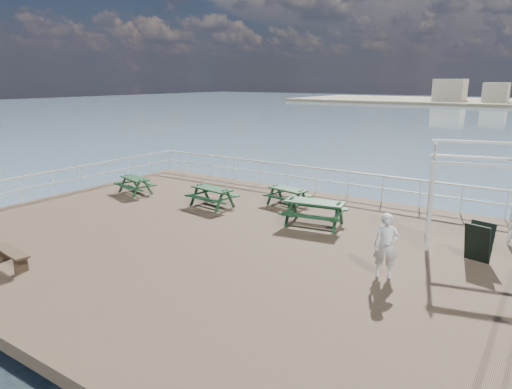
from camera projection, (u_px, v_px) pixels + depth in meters
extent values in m
cube|color=brown|center=(219.00, 239.00, 14.53)|extent=(18.00, 14.00, 0.30)
plane|color=#436070|center=(461.00, 147.00, 47.12)|extent=(300.00, 300.00, 0.00)
cube|color=beige|center=(451.00, 90.00, 130.93)|extent=(8.00, 8.00, 6.00)
cube|color=beige|center=(497.00, 92.00, 124.54)|extent=(6.00, 8.00, 5.00)
cylinder|color=#4F3C28|center=(171.00, 203.00, 23.31)|extent=(0.36, 0.36, 2.10)
cylinder|color=#4F3C28|center=(499.00, 270.00, 15.18)|extent=(0.36, 0.36, 2.10)
cube|color=silver|center=(317.00, 168.00, 19.73)|extent=(17.70, 0.07, 0.07)
cube|color=silver|center=(316.00, 180.00, 19.86)|extent=(17.70, 0.05, 0.05)
cylinder|color=silver|center=(169.00, 160.00, 24.66)|extent=(0.05, 0.05, 1.10)
cube|color=silver|center=(52.00, 172.00, 19.03)|extent=(0.07, 13.70, 0.07)
cube|color=silver|center=(53.00, 183.00, 19.15)|extent=(0.05, 13.70, 0.05)
cube|color=#163D1D|center=(212.00, 189.00, 17.59)|extent=(1.79, 0.90, 0.06)
cube|color=#163D1D|center=(223.00, 193.00, 18.07)|extent=(1.73, 0.48, 0.05)
cube|color=#163D1D|center=(201.00, 198.00, 17.25)|extent=(1.73, 0.48, 0.05)
cube|color=#163D1D|center=(200.00, 193.00, 18.13)|extent=(0.27, 1.38, 0.06)
cube|color=#163D1D|center=(225.00, 199.00, 17.20)|extent=(0.27, 1.38, 0.06)
cube|color=#163D1D|center=(205.00, 193.00, 18.35)|extent=(0.15, 0.50, 0.83)
cube|color=#163D1D|center=(194.00, 195.00, 17.94)|extent=(0.15, 0.50, 0.83)
cube|color=#163D1D|center=(230.00, 199.00, 17.42)|extent=(0.15, 0.50, 0.83)
cube|color=#163D1D|center=(219.00, 202.00, 17.01)|extent=(0.15, 0.50, 0.83)
cube|color=#163D1D|center=(212.00, 200.00, 17.71)|extent=(1.52, 0.29, 0.06)
cube|color=#163D1D|center=(315.00, 202.00, 15.25)|extent=(2.06, 1.07, 0.07)
cube|color=#163D1D|center=(320.00, 207.00, 15.90)|extent=(1.98, 0.59, 0.05)
cube|color=#163D1D|center=(308.00, 217.00, 14.75)|extent=(1.98, 0.59, 0.05)
cube|color=#163D1D|center=(292.00, 209.00, 15.66)|extent=(0.35, 1.57, 0.07)
cube|color=#163D1D|center=(338.00, 215.00, 15.00)|extent=(0.35, 1.57, 0.07)
cube|color=#163D1D|center=(295.00, 208.00, 15.96)|extent=(0.18, 0.57, 0.96)
cube|color=#163D1D|center=(288.00, 213.00, 15.39)|extent=(0.18, 0.57, 0.96)
cube|color=#163D1D|center=(341.00, 214.00, 15.30)|extent=(0.18, 0.57, 0.96)
cube|color=#163D1D|center=(336.00, 219.00, 14.73)|extent=(0.18, 0.57, 0.96)
cube|color=#163D1D|center=(314.00, 218.00, 15.38)|extent=(1.74, 0.37, 0.07)
cube|color=#163D1D|center=(288.00, 189.00, 17.74)|extent=(1.66, 0.89, 0.05)
cube|color=#163D1D|center=(296.00, 193.00, 18.16)|extent=(1.58, 0.50, 0.04)
cube|color=#163D1D|center=(279.00, 198.00, 17.44)|extent=(1.58, 0.50, 0.04)
cube|color=#163D1D|center=(275.00, 193.00, 18.25)|extent=(0.30, 1.26, 0.05)
cube|color=#163D1D|center=(301.00, 199.00, 17.36)|extent=(0.30, 1.26, 0.05)
cube|color=#163D1D|center=(280.00, 193.00, 18.44)|extent=(0.15, 0.46, 0.76)
cube|color=#163D1D|center=(271.00, 195.00, 18.08)|extent=(0.15, 0.46, 0.76)
cube|color=#163D1D|center=(305.00, 199.00, 17.55)|extent=(0.15, 0.46, 0.76)
cube|color=#163D1D|center=(296.00, 201.00, 17.19)|extent=(0.15, 0.46, 0.76)
cube|color=#163D1D|center=(288.00, 200.00, 17.85)|extent=(1.38, 0.32, 0.05)
cube|color=#163D1D|center=(135.00, 178.00, 19.62)|extent=(1.70, 1.03, 0.05)
cube|color=#163D1D|center=(146.00, 182.00, 20.02)|extent=(1.59, 0.65, 0.04)
cube|color=#163D1D|center=(124.00, 186.00, 19.36)|extent=(1.59, 0.65, 0.04)
cube|color=#163D1D|center=(129.00, 182.00, 20.18)|extent=(0.42, 1.25, 0.05)
cube|color=#163D1D|center=(142.00, 187.00, 19.20)|extent=(0.42, 1.25, 0.05)
cube|color=#163D1D|center=(134.00, 182.00, 20.36)|extent=(0.19, 0.46, 0.77)
cube|color=#163D1D|center=(123.00, 184.00, 20.03)|extent=(0.19, 0.46, 0.77)
cube|color=#163D1D|center=(148.00, 187.00, 19.37)|extent=(0.19, 0.46, 0.77)
cube|color=#163D1D|center=(136.00, 189.00, 19.04)|extent=(0.19, 0.46, 0.77)
cube|color=#163D1D|center=(135.00, 188.00, 19.73)|extent=(1.38, 0.46, 0.05)
cube|color=#4F3C28|center=(11.00, 251.00, 11.97)|extent=(1.58, 0.56, 0.06)
cube|color=#4F3C28|center=(3.00, 254.00, 12.40)|extent=(0.12, 0.33, 0.39)
cube|color=#4F3C28|center=(21.00, 265.00, 11.66)|extent=(0.12, 0.33, 0.39)
cube|color=silver|center=(430.00, 208.00, 12.91)|extent=(0.12, 0.12, 2.53)
cube|color=silver|center=(430.00, 197.00, 14.06)|extent=(0.12, 0.12, 2.53)
cube|color=silver|center=(481.00, 165.00, 12.21)|extent=(2.47, 0.71, 0.08)
cube|color=silver|center=(476.00, 158.00, 13.37)|extent=(2.47, 0.71, 0.08)
cube|color=silver|center=(481.00, 142.00, 12.66)|extent=(2.46, 0.70, 0.07)
cube|color=black|center=(477.00, 243.00, 12.23)|extent=(0.70, 0.41, 1.08)
cube|color=black|center=(480.00, 242.00, 12.38)|extent=(0.70, 0.41, 1.08)
imported|color=silver|center=(386.00, 246.00, 11.24)|extent=(0.69, 0.57, 1.64)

